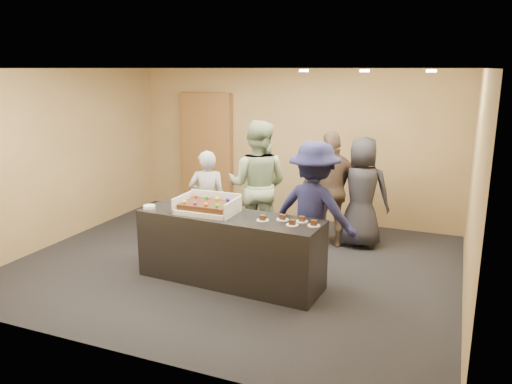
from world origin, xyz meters
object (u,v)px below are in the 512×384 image
at_px(storage_cabinet, 207,152).
at_px(person_server_grey, 208,201).
at_px(cake_box, 208,208).
at_px(person_sage_man, 257,185).
at_px(plate_stack, 149,207).
at_px(person_dark_suit, 362,192).
at_px(person_brown_extra, 332,190).
at_px(sheet_cake, 207,205).
at_px(serving_counter, 230,249).
at_px(person_navy_man, 314,212).

distance_m(storage_cabinet, person_server_grey, 2.32).
distance_m(storage_cabinet, cake_box, 3.34).
xyz_separation_m(cake_box, person_sage_man, (0.15, 1.31, 0.03)).
height_order(plate_stack, person_dark_suit, person_dark_suit).
bearing_deg(plate_stack, person_brown_extra, 43.97).
bearing_deg(plate_stack, sheet_cake, 8.00).
height_order(storage_cabinet, cake_box, storage_cabinet).
bearing_deg(person_dark_suit, serving_counter, 54.68).
distance_m(serving_counter, person_sage_man, 1.45).
relative_size(sheet_cake, person_server_grey, 0.42).
relative_size(serving_counter, person_sage_man, 1.23).
distance_m(cake_box, person_navy_man, 1.36).
xyz_separation_m(serving_counter, plate_stack, (-1.12, -0.11, 0.47)).
height_order(sheet_cake, person_sage_man, person_sage_man).
distance_m(person_sage_man, person_brown_extra, 1.13).
bearing_deg(serving_counter, person_brown_extra, 67.83).
bearing_deg(person_sage_man, storage_cabinet, -50.72).
relative_size(person_navy_man, person_brown_extra, 1.02).
xyz_separation_m(plate_stack, person_navy_man, (2.08, 0.61, -0.01)).
xyz_separation_m(plate_stack, person_dark_suit, (2.41, 2.11, -0.06)).
bearing_deg(sheet_cake, cake_box, 88.99).
xyz_separation_m(serving_counter, person_sage_man, (-0.16, 1.34, 0.53)).
distance_m(plate_stack, person_brown_extra, 2.76).
bearing_deg(sheet_cake, person_sage_man, 83.58).
bearing_deg(person_brown_extra, cake_box, 22.08).
height_order(cake_box, sheet_cake, cake_box).
xyz_separation_m(person_server_grey, person_dark_suit, (2.11, 1.04, 0.09)).
relative_size(sheet_cake, person_brown_extra, 0.36).
height_order(sheet_cake, person_server_grey, person_server_grey).
xyz_separation_m(serving_counter, sheet_cake, (-0.31, 0.00, 0.55)).
distance_m(serving_counter, storage_cabinet, 3.59).
xyz_separation_m(sheet_cake, person_sage_man, (0.15, 1.34, -0.02)).
bearing_deg(storage_cabinet, cake_box, -62.07).
height_order(plate_stack, person_server_grey, person_server_grey).
bearing_deg(person_server_grey, person_sage_man, -169.66).
distance_m(plate_stack, person_navy_man, 2.17).
bearing_deg(person_navy_man, person_sage_man, -27.60).
distance_m(serving_counter, person_brown_extra, 2.05).
bearing_deg(person_brown_extra, plate_stack, 9.68).
distance_m(sheet_cake, person_navy_man, 1.37).
xyz_separation_m(cake_box, sheet_cake, (-0.00, -0.03, 0.05)).
bearing_deg(person_dark_suit, person_server_grey, 23.94).
bearing_deg(person_navy_man, sheet_cake, 30.67).
bearing_deg(person_sage_man, person_server_grey, 23.67).
bearing_deg(cake_box, person_dark_suit, 50.77).
height_order(person_navy_man, person_brown_extra, person_navy_man).
bearing_deg(person_dark_suit, sheet_cake, 48.79).
xyz_separation_m(person_server_grey, person_brown_extra, (1.68, 0.85, 0.13)).
height_order(storage_cabinet, plate_stack, storage_cabinet).
bearing_deg(person_server_grey, person_brown_extra, -173.55).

